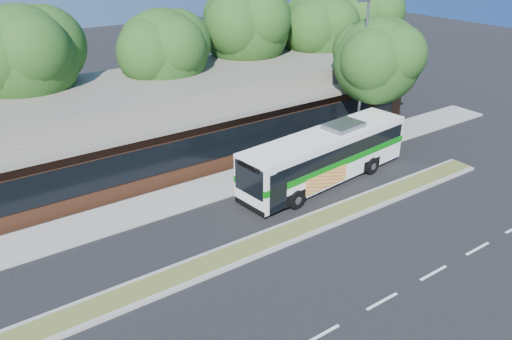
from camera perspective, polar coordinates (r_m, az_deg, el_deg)
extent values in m
plane|color=black|center=(22.53, 4.73, -7.97)|extent=(120.00, 120.00, 0.00)
cube|color=#4C5725|center=(22.88, 3.79, -7.14)|extent=(26.00, 1.10, 0.15)
cube|color=gray|center=(27.03, -3.84, -1.71)|extent=(44.00, 2.60, 0.12)
cube|color=#5A2F1C|center=(31.81, -10.13, 5.26)|extent=(32.00, 10.00, 3.20)
cube|color=#6A6459|center=(31.27, -10.38, 8.21)|extent=(33.20, 11.20, 0.24)
cube|color=#6A6459|center=(31.10, -10.47, 9.32)|extent=(30.00, 8.00, 1.00)
cube|color=black|center=(27.57, -5.64, 2.55)|extent=(30.00, 0.06, 1.60)
cylinder|color=slate|center=(30.83, 11.99, 10.12)|extent=(0.16, 0.16, 9.00)
cube|color=slate|center=(29.71, 12.24, 18.40)|extent=(0.90, 0.18, 0.14)
cylinder|color=black|center=(32.45, -23.77, 4.79)|extent=(0.44, 0.44, 4.20)
sphere|color=#184216|center=(31.43, -25.03, 11.43)|extent=(6.00, 6.00, 6.00)
sphere|color=#184216|center=(32.02, -22.98, 12.91)|extent=(4.68, 4.68, 4.68)
cylinder|color=black|center=(33.83, -10.11, 7.01)|extent=(0.44, 0.44, 3.78)
sphere|color=#184216|center=(32.90, -10.59, 12.91)|extent=(5.60, 5.60, 5.60)
sphere|color=#184216|center=(33.71, -8.97, 14.10)|extent=(4.37, 4.37, 4.37)
cylinder|color=black|center=(37.84, -1.10, 9.87)|extent=(0.44, 0.44, 4.41)
sphere|color=#184216|center=(36.95, -1.15, 15.95)|extent=(6.20, 6.20, 6.20)
sphere|color=#184216|center=(38.03, 0.26, 16.98)|extent=(4.84, 4.84, 4.84)
cylinder|color=black|center=(40.69, 6.86, 10.42)|extent=(0.44, 0.44, 3.86)
sphere|color=#184216|center=(39.91, 7.14, 15.51)|extent=(5.80, 5.80, 5.80)
sphere|color=#184216|center=(41.02, 8.19, 16.38)|extent=(4.52, 4.52, 4.52)
cylinder|color=black|center=(45.42, 11.86, 11.81)|extent=(0.44, 0.44, 4.12)
sphere|color=#184216|center=(44.70, 12.32, 16.61)|extent=(6.00, 6.00, 6.00)
sphere|color=#184216|center=(45.92, 13.18, 17.36)|extent=(4.68, 4.68, 4.68)
cube|color=white|center=(27.14, 7.93, 1.68)|extent=(10.97, 3.45, 2.48)
cube|color=black|center=(27.13, 8.38, 2.79)|extent=(10.12, 3.40, 0.74)
cube|color=white|center=(26.70, 8.08, 3.90)|extent=(10.99, 3.47, 0.23)
cube|color=#046B0C|center=(27.17, 7.92, 1.54)|extent=(11.03, 3.51, 0.34)
cube|color=black|center=(23.54, -0.82, -1.13)|extent=(0.27, 2.01, 1.54)
cube|color=black|center=(30.96, 14.71, 5.29)|extent=(0.26, 1.87, 0.99)
cube|color=#DD4150|center=(25.91, 8.07, -1.10)|extent=(3.04, 0.38, 0.90)
cube|color=slate|center=(27.60, 9.97, 5.01)|extent=(2.30, 1.66, 0.27)
cylinder|color=black|center=(24.70, 4.59, -3.39)|extent=(1.02, 0.43, 0.99)
cylinder|color=black|center=(26.13, 1.08, -1.59)|extent=(1.02, 0.43, 0.99)
cylinder|color=black|center=(28.89, 13.04, 0.48)|extent=(1.02, 0.43, 0.99)
cylinder|color=black|center=(30.12, 9.63, 1.85)|extent=(1.02, 0.43, 0.99)
cylinder|color=black|center=(32.71, 13.04, 6.08)|extent=(0.44, 0.44, 3.76)
sphere|color=#184216|center=(31.77, 13.66, 11.97)|extent=(5.26, 5.26, 5.26)
sphere|color=#184216|center=(32.80, 14.66, 13.04)|extent=(4.10, 4.10, 4.10)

